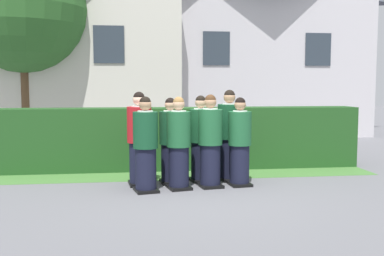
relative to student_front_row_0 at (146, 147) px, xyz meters
name	(u,v)px	position (x,y,z in m)	size (l,w,h in m)	color
ground_plane	(194,188)	(0.85, 0.14, -0.78)	(60.00, 60.00, 0.00)	slate
student_front_row_0	(146,147)	(0.00, 0.00, 0.00)	(0.47, 0.54, 1.63)	black
student_front_row_1	(179,145)	(0.58, 0.14, 0.00)	(0.46, 0.55, 1.63)	black
student_front_row_2	(210,143)	(1.16, 0.22, 0.01)	(0.45, 0.53, 1.66)	black
student_front_row_3	(240,144)	(1.71, 0.27, -0.01)	(0.42, 0.53, 1.61)	black
student_in_red_blazer	(139,141)	(-0.10, 0.54, 0.04)	(0.45, 0.53, 1.71)	black
student_rear_row_1	(170,143)	(0.48, 0.62, -0.02)	(0.42, 0.52, 1.60)	black
student_rear_row_2	(201,141)	(1.06, 0.71, 0.00)	(0.47, 0.54, 1.63)	black
student_rear_row_3	(229,137)	(1.62, 0.76, 0.05)	(0.50, 0.57, 1.74)	black
hedge	(182,138)	(0.85, 2.08, -0.11)	(7.80, 0.70, 1.34)	#214C1E
school_building_main	(256,34)	(4.31, 8.73, 2.95)	(8.29, 3.32, 7.26)	silver
school_building_annex	(55,26)	(-2.67, 7.53, 2.95)	(8.36, 3.22, 7.26)	beige
oak_tree_left	(23,9)	(-3.33, 6.05, 3.23)	(3.67, 3.67, 5.85)	brown
lawn_strip	(186,175)	(0.85, 1.28, -0.77)	(7.80, 0.90, 0.01)	#477A38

